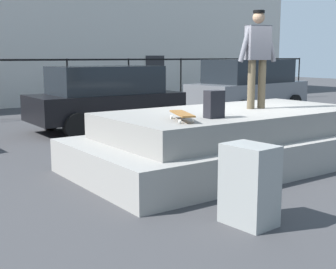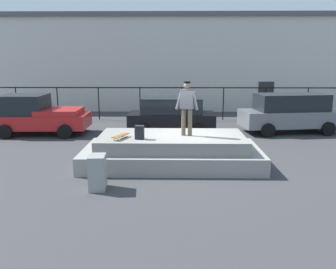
{
  "view_description": "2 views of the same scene",
  "coord_description": "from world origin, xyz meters",
  "px_view_note": "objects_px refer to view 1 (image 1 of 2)",
  "views": [
    {
      "loc": [
        -6.28,
        -6.18,
        1.96
      ],
      "look_at": [
        -1.08,
        1.16,
        0.43
      ],
      "focal_mm": 49.26,
      "sensor_mm": 36.0,
      "label": 1
    },
    {
      "loc": [
        -0.42,
        -11.5,
        3.52
      ],
      "look_at": [
        -0.64,
        0.69,
        0.84
      ],
      "focal_mm": 37.4,
      "sensor_mm": 36.0,
      "label": 2
    }
  ],
  "objects_px": {
    "skateboard": "(182,114)",
    "car_grey_hatchback_far": "(249,86)",
    "utility_box": "(249,185)",
    "backpack": "(214,104)",
    "car_black_hatchback_mid": "(106,96)",
    "skateboarder": "(258,52)"
  },
  "relations": [
    {
      "from": "car_black_hatchback_mid",
      "to": "skateboarder",
      "type": "bearing_deg",
      "value": -83.86
    },
    {
      "from": "skateboarder",
      "to": "car_grey_hatchback_far",
      "type": "distance_m",
      "value": 7.44
    },
    {
      "from": "backpack",
      "to": "car_grey_hatchback_far",
      "type": "height_order",
      "value": "car_grey_hatchback_far"
    },
    {
      "from": "skateboarder",
      "to": "utility_box",
      "type": "relative_size",
      "value": 1.86
    },
    {
      "from": "backpack",
      "to": "car_black_hatchback_mid",
      "type": "height_order",
      "value": "car_black_hatchback_mid"
    },
    {
      "from": "skateboard",
      "to": "car_grey_hatchback_far",
      "type": "distance_m",
      "value": 9.28
    },
    {
      "from": "backpack",
      "to": "skateboard",
      "type": "bearing_deg",
      "value": 1.13
    },
    {
      "from": "skateboard",
      "to": "backpack",
      "type": "distance_m",
      "value": 0.62
    },
    {
      "from": "skateboard",
      "to": "car_black_hatchback_mid",
      "type": "bearing_deg",
      "value": 73.89
    },
    {
      "from": "car_grey_hatchback_far",
      "to": "utility_box",
      "type": "xyz_separation_m",
      "value": [
        -7.63,
        -7.61,
        -0.5
      ]
    },
    {
      "from": "skateboard",
      "to": "utility_box",
      "type": "distance_m",
      "value": 1.95
    },
    {
      "from": "car_grey_hatchback_far",
      "to": "utility_box",
      "type": "distance_m",
      "value": 10.79
    },
    {
      "from": "car_black_hatchback_mid",
      "to": "car_grey_hatchback_far",
      "type": "xyz_separation_m",
      "value": [
        5.67,
        0.32,
        0.07
      ]
    },
    {
      "from": "backpack",
      "to": "car_grey_hatchback_far",
      "type": "distance_m",
      "value": 8.84
    },
    {
      "from": "skateboard",
      "to": "utility_box",
      "type": "height_order",
      "value": "skateboard"
    },
    {
      "from": "utility_box",
      "to": "backpack",
      "type": "bearing_deg",
      "value": 56.38
    },
    {
      "from": "car_grey_hatchback_far",
      "to": "backpack",
      "type": "bearing_deg",
      "value": -138.76
    },
    {
      "from": "skateboard",
      "to": "car_grey_hatchback_far",
      "type": "height_order",
      "value": "car_grey_hatchback_far"
    },
    {
      "from": "skateboard",
      "to": "backpack",
      "type": "height_order",
      "value": "backpack"
    },
    {
      "from": "backpack",
      "to": "car_grey_hatchback_far",
      "type": "bearing_deg",
      "value": -134.33
    },
    {
      "from": "backpack",
      "to": "utility_box",
      "type": "xyz_separation_m",
      "value": [
        -0.98,
        -1.78,
        -0.74
      ]
    },
    {
      "from": "car_black_hatchback_mid",
      "to": "utility_box",
      "type": "bearing_deg",
      "value": -105.05
    }
  ]
}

